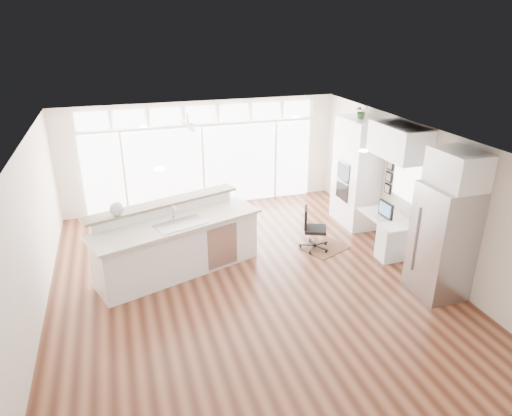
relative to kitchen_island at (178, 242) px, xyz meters
name	(u,v)px	position (x,y,z in m)	size (l,w,h in m)	color
floor	(247,281)	(1.14, -0.71, -0.65)	(7.00, 8.00, 0.02)	#462215
ceiling	(246,139)	(1.14, -0.71, 2.06)	(7.00, 8.00, 0.02)	white
wall_back	(202,155)	(1.14, 3.29, 0.71)	(7.00, 0.04, 2.70)	silver
wall_front	(360,368)	(1.14, -4.71, 0.71)	(7.00, 0.04, 2.70)	silver
wall_left	(29,241)	(-2.36, -0.71, 0.71)	(0.04, 8.00, 2.70)	silver
wall_right	(416,193)	(4.64, -0.71, 0.71)	(0.04, 8.00, 2.70)	silver
glass_wall	(203,167)	(1.14, 3.23, 0.41)	(5.80, 0.06, 2.08)	white
transom_row	(201,114)	(1.14, 3.23, 1.74)	(5.90, 0.06, 0.40)	white
desk_window	(407,179)	(4.60, -0.41, 0.91)	(0.04, 0.85, 0.85)	white
ceiling_fan	(188,121)	(0.64, 2.09, 1.84)	(1.16, 1.16, 0.32)	white
recessed_lights	(242,138)	(1.14, -0.51, 2.04)	(3.40, 3.00, 0.02)	white
oven_cabinet	(356,173)	(4.31, 1.09, 0.61)	(0.64, 1.20, 2.50)	white
desk_nook	(386,234)	(4.27, -0.41, -0.26)	(0.72, 1.30, 0.76)	white
upper_cabinets	(399,141)	(4.31, -0.41, 1.71)	(0.64, 1.30, 0.64)	white
refrigerator	(442,241)	(4.25, -2.06, 0.36)	(0.76, 0.90, 2.00)	#A4A5A9
fridge_cabinet	(458,169)	(4.31, -2.06, 1.66)	(0.64, 0.90, 0.60)	white
framed_photos	(389,177)	(4.60, 0.21, 0.76)	(0.06, 0.22, 0.80)	black
kitchen_island	(178,242)	(0.00, 0.00, 0.00)	(3.24, 1.22, 1.29)	white
rug	(326,248)	(3.11, 0.02, -0.64)	(0.89, 0.64, 0.01)	#351C11
office_chair	(315,229)	(2.88, 0.10, -0.19)	(0.48, 0.44, 0.91)	black
fishbowl	(117,209)	(-1.03, 0.07, 0.77)	(0.25, 0.25, 0.25)	silver
monitor	(386,209)	(4.19, -0.41, 0.30)	(0.07, 0.44, 0.37)	black
keyboard	(378,218)	(4.02, -0.41, 0.12)	(0.11, 0.29, 0.01)	silver
potted_plant	(361,113)	(4.31, 1.09, 1.98)	(0.28, 0.32, 0.25)	#335826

